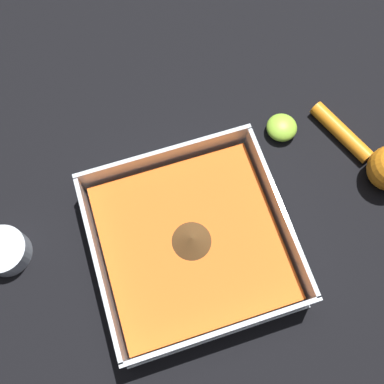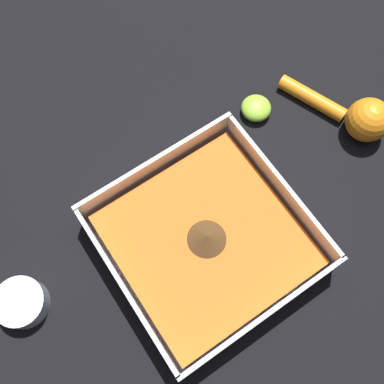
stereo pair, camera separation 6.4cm
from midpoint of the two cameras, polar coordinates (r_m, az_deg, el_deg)
The scene contains 5 objects.
ground_plane at distance 0.65m, azimuth 1.26°, elevation -7.95°, with size 4.00×4.00×0.00m, color black.
square_dish at distance 0.63m, azimuth 2.79°, elevation -6.87°, with size 0.26×0.26×0.07m.
spice_bowl at distance 0.68m, azimuth -20.23°, elevation -7.45°, with size 0.07×0.07×0.03m.
lemon_squeezer at distance 0.73m, azimuth 25.31°, elevation 3.16°, with size 0.10×0.18×0.07m.
lemon_half at distance 0.73m, azimuth 13.81°, elevation 7.64°, with size 0.05×0.05×0.03m.
Camera 1 is at (0.03, 0.15, 0.64)m, focal length 42.00 mm.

